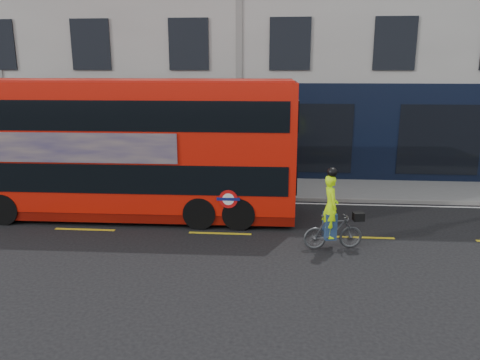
# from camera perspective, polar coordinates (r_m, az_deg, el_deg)

# --- Properties ---
(ground) EXTENTS (120.00, 120.00, 0.00)m
(ground) POSITION_cam_1_polar(r_m,az_deg,el_deg) (12.12, -3.33, -8.98)
(ground) COLOR black
(ground) RESTS_ON ground
(pavement) EXTENTS (60.00, 3.00, 0.12)m
(pavement) POSITION_cam_1_polar(r_m,az_deg,el_deg) (18.23, -0.52, -0.90)
(pavement) COLOR gray
(pavement) RESTS_ON ground
(kerb) EXTENTS (60.00, 0.12, 0.13)m
(kerb) POSITION_cam_1_polar(r_m,az_deg,el_deg) (16.79, -0.98, -2.18)
(kerb) COLOR gray
(kerb) RESTS_ON ground
(building_terrace) EXTENTS (50.00, 10.07, 15.00)m
(building_terrace) POSITION_cam_1_polar(r_m,az_deg,el_deg) (24.22, 0.92, 20.46)
(building_terrace) COLOR #B7B4AC
(building_terrace) RESTS_ON ground
(road_edge_line) EXTENTS (58.00, 0.10, 0.01)m
(road_edge_line) POSITION_cam_1_polar(r_m,az_deg,el_deg) (16.52, -1.08, -2.67)
(road_edge_line) COLOR silver
(road_edge_line) RESTS_ON ground
(lane_dashes) EXTENTS (58.00, 0.12, 0.01)m
(lane_dashes) POSITION_cam_1_polar(r_m,az_deg,el_deg) (13.50, -2.45, -6.51)
(lane_dashes) COLOR gold
(lane_dashes) RESTS_ON ground
(bus) EXTENTS (10.67, 2.60, 4.28)m
(bus) POSITION_cam_1_polar(r_m,az_deg,el_deg) (14.97, -13.81, 3.82)
(bus) COLOR red
(bus) RESTS_ON ground
(cyclist) EXTENTS (1.62, 0.71, 2.19)m
(cyclist) POSITION_cam_1_polar(r_m,az_deg,el_deg) (12.40, 11.18, -5.02)
(cyclist) COLOR #434648
(cyclist) RESTS_ON ground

